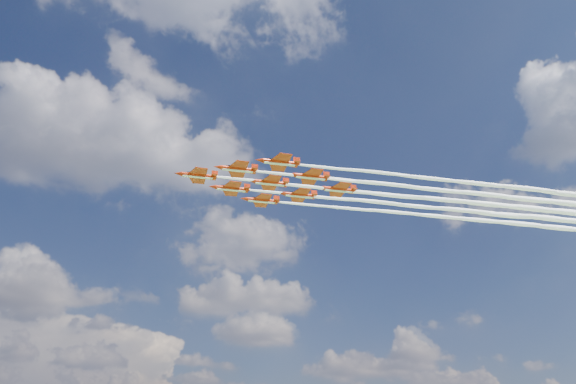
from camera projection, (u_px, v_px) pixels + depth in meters
jet_lead at (395, 195)px, 162.87m from camera, size 121.42×9.92×2.91m
jet_row2_port at (436, 189)px, 159.36m from camera, size 121.42×9.92×2.91m
jet_row2_starb at (417, 206)px, 170.47m from camera, size 121.42×9.92×2.91m
jet_row3_port at (479, 184)px, 155.84m from camera, size 121.42×9.92×2.91m
jet_row3_centre at (457, 201)px, 166.96m from camera, size 121.42×9.92×2.91m
jet_row3_starb at (437, 217)px, 178.08m from camera, size 121.42×9.92×2.91m
jet_row4_port at (499, 196)px, 163.45m from camera, size 121.42×9.92×2.91m
jet_row4_starb at (476, 212)px, 174.57m from camera, size 121.42×9.92×2.91m
jet_tail at (516, 207)px, 171.06m from camera, size 121.42×9.92×2.91m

